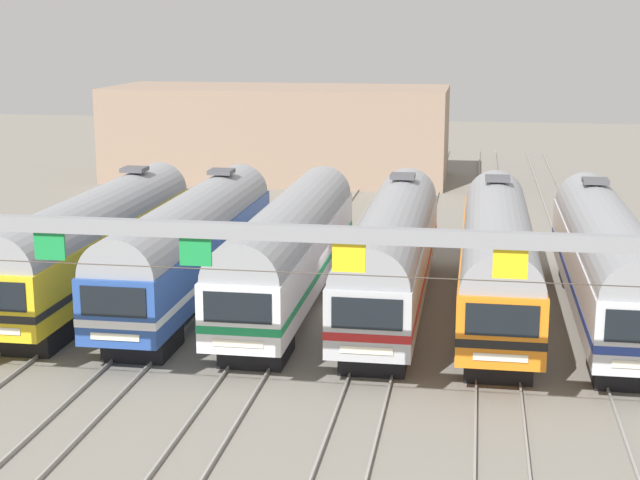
# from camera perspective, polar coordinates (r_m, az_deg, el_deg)

# --- Properties ---
(ground_plane) EXTENTS (160.00, 160.00, 0.00)m
(ground_plane) POSITION_cam_1_polar(r_m,az_deg,el_deg) (40.53, 1.20, -4.17)
(ground_plane) COLOR gray
(track_bed) EXTENTS (22.68, 70.00, 0.15)m
(track_bed) POSITION_cam_1_polar(r_m,az_deg,el_deg) (56.89, 3.61, 0.82)
(track_bed) COLOR gray
(track_bed) RESTS_ON ground
(commuter_train_yellow) EXTENTS (2.88, 18.06, 5.05)m
(commuter_train_yellow) POSITION_cam_1_polar(r_m,az_deg,el_deg) (42.58, -13.03, 0.06)
(commuter_train_yellow) COLOR gold
(commuter_train_yellow) RESTS_ON ground
(commuter_train_blue) EXTENTS (2.88, 18.06, 5.05)m
(commuter_train_blue) POSITION_cam_1_polar(r_m,az_deg,el_deg) (41.18, -7.57, -0.14)
(commuter_train_blue) COLOR #284C9E
(commuter_train_blue) RESTS_ON ground
(commuter_train_white) EXTENTS (2.88, 18.06, 4.77)m
(commuter_train_white) POSITION_cam_1_polar(r_m,az_deg,el_deg) (40.17, -1.77, -0.36)
(commuter_train_white) COLOR white
(commuter_train_white) RESTS_ON ground
(commuter_train_stainless) EXTENTS (2.88, 18.06, 5.05)m
(commuter_train_stainless) POSITION_cam_1_polar(r_m,az_deg,el_deg) (39.60, 4.26, -0.58)
(commuter_train_stainless) COLOR #B2B5BA
(commuter_train_stainless) RESTS_ON ground
(commuter_train_orange) EXTENTS (2.88, 18.06, 5.05)m
(commuter_train_orange) POSITION_cam_1_polar(r_m,az_deg,el_deg) (39.48, 10.39, -0.80)
(commuter_train_orange) COLOR orange
(commuter_train_orange) RESTS_ON ground
(commuter_train_silver) EXTENTS (2.88, 18.06, 5.05)m
(commuter_train_silver) POSITION_cam_1_polar(r_m,az_deg,el_deg) (39.81, 16.49, -1.01)
(commuter_train_silver) COLOR silver
(commuter_train_silver) RESTS_ON ground
(catenary_gantry) EXTENTS (26.42, 0.44, 6.97)m
(catenary_gantry) POSITION_cam_1_polar(r_m,az_deg,el_deg) (26.28, -2.88, -1.42)
(catenary_gantry) COLOR gray
(catenary_gantry) RESTS_ON ground
(maintenance_building) EXTENTS (25.50, 10.00, 6.97)m
(maintenance_building) POSITION_cam_1_polar(r_m,az_deg,el_deg) (74.43, -2.46, 6.31)
(maintenance_building) COLOR gray
(maintenance_building) RESTS_ON ground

